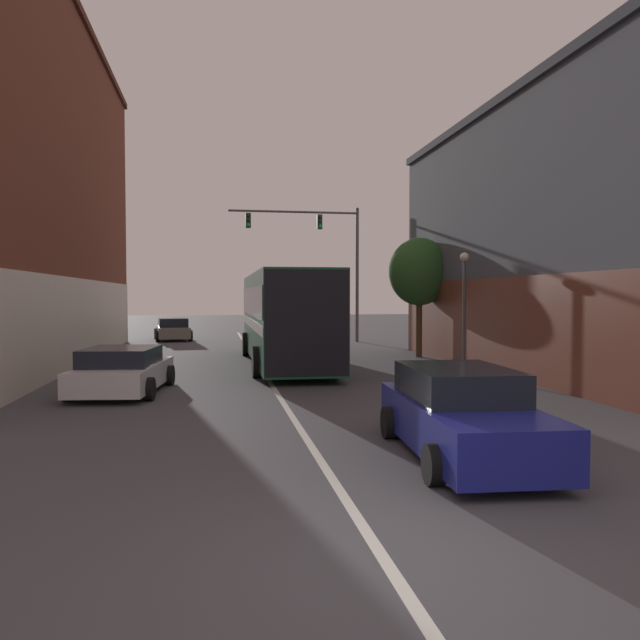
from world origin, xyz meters
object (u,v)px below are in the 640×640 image
Objects in this scene: bus at (284,314)px; hatchback_foreground at (462,415)px; traffic_signal_gantry at (323,246)px; street_lamp at (464,307)px; parked_car_left_near at (123,371)px; parked_car_left_mid at (173,330)px; street_tree_near at (419,272)px.

bus is 2.57× the size of hatchback_foreground.
traffic_signal_gantry is 1.88× the size of street_lamp.
parked_car_left_near is 1.07× the size of parked_car_left_mid.
bus is 7.99m from parked_car_left_near.
parked_car_left_near is at bearing -143.51° from street_tree_near.
parked_car_left_near is (-4.97, -6.12, -1.31)m from bus.
bus is 2.37× the size of street_tree_near.
street_lamp is at bearing -19.20° from hatchback_foreground.
hatchback_foreground is 1.04× the size of parked_car_left_near.
parked_car_left_near is at bearing -167.46° from street_lamp.
street_tree_near is (10.85, 8.03, 2.97)m from parked_car_left_near.
parked_car_left_near is (-6.28, 7.64, -0.08)m from hatchback_foreground.
hatchback_foreground is 10.92m from street_lamp.
street_tree_near is at bearing -12.70° from hatchback_foreground.
parked_car_left_mid is at bearing 19.71° from bus.
parked_car_left_mid is 0.55× the size of traffic_signal_gantry.
traffic_signal_gantry reaches higher than street_tree_near.
parked_car_left_mid is at bearing 6.63° from parked_car_left_near.
parked_car_left_mid is at bearing 120.55° from street_lamp.
bus is 2.97× the size of street_lamp.
hatchback_foreground is 16.57m from street_tree_near.
traffic_signal_gantry is (3.36, 10.94, 3.42)m from bus.
bus is at bearing -107.10° from traffic_signal_gantry.
street_tree_near is at bearing -71.92° from bus.
hatchback_foreground is (1.31, -13.75, -1.23)m from bus.
traffic_signal_gantry is (8.33, 17.05, 4.73)m from parked_car_left_near.
street_tree_near reaches higher than bus.
parked_car_left_near is 19.56m from traffic_signal_gantry.
street_tree_near is (5.88, 1.91, 1.66)m from bus.
parked_car_left_near is 1.11× the size of street_lamp.
street_lamp is (10.46, -17.71, 1.59)m from parked_car_left_mid.
parked_car_left_mid is at bearing 132.07° from street_tree_near.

